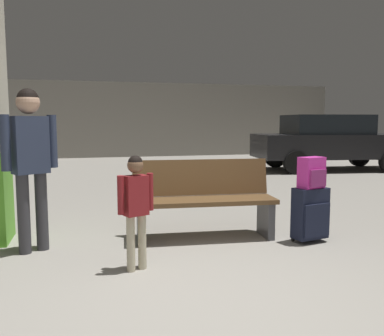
% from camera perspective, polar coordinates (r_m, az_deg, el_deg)
% --- Properties ---
extents(ground_plane, '(18.00, 18.00, 0.10)m').
position_cam_1_polar(ground_plane, '(6.96, -7.49, -5.01)').
color(ground_plane, gray).
extents(garage_back_wall, '(18.00, 0.12, 2.80)m').
position_cam_1_polar(garage_back_wall, '(15.66, -11.54, 6.59)').
color(garage_back_wall, gray).
rests_on(garage_back_wall, ground_plane).
extents(bench, '(1.64, 0.66, 0.89)m').
position_cam_1_polar(bench, '(4.70, 1.63, -4.40)').
color(bench, brown).
rests_on(bench, ground_plane).
extents(suitcase, '(0.41, 0.29, 0.60)m').
position_cam_1_polar(suitcase, '(4.73, 16.15, -6.09)').
color(suitcase, '#191E33').
rests_on(suitcase, ground_plane).
extents(backpack_bright, '(0.31, 0.26, 0.34)m').
position_cam_1_polar(backpack_bright, '(4.65, 16.33, -0.67)').
color(backpack_bright, '#D833A5').
rests_on(backpack_bright, suitcase).
extents(child, '(0.33, 0.20, 1.03)m').
position_cam_1_polar(child, '(3.66, -7.84, -4.46)').
color(child, beige).
rests_on(child, ground_plane).
extents(adult, '(0.51, 0.33, 1.65)m').
position_cam_1_polar(adult, '(4.41, -21.58, 2.03)').
color(adult, '#38383D').
rests_on(adult, ground_plane).
extents(parked_car_side, '(4.29, 2.23, 1.51)m').
position_cam_1_polar(parked_car_side, '(11.90, 18.53, 3.60)').
color(parked_car_side, black).
rests_on(parked_car_side, ground_plane).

